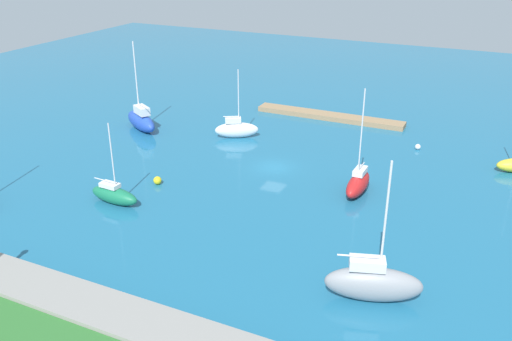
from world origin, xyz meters
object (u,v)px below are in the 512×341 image
Objects in this scene: sailboat_blue_by_breakwater at (141,120)px; mooring_buoy_yellow at (157,180)px; sailboat_gray_mid_basin at (373,283)px; sailboat_red_far_south at (358,183)px; mooring_buoy_white at (418,147)px; sailboat_green_west_end at (114,195)px; pier_dock at (329,116)px; sailboat_white_east_end at (236,129)px.

sailboat_blue_by_breakwater is 18.12m from mooring_buoy_yellow.
sailboat_gray_mid_basin is at bearing 178.61° from sailboat_blue_by_breakwater.
sailboat_red_far_south reaches higher than sailboat_gray_mid_basin.
sailboat_blue_by_breakwater is at bearing 13.59° from mooring_buoy_white.
sailboat_green_west_end reaches higher than mooring_buoy_yellow.
sailboat_blue_by_breakwater is 13.55× the size of mooring_buoy_yellow.
sailboat_gray_mid_basin reaches higher than pier_dock.
sailboat_green_west_end reaches higher than pier_dock.
sailboat_white_east_end is 12.99× the size of mooring_buoy_white.
pier_dock is at bearing -153.78° from sailboat_red_far_south.
sailboat_red_far_south is 32.62m from sailboat_blue_by_breakwater.
pier_dock is at bearing -26.70° from mooring_buoy_white.
sailboat_white_east_end reaches higher than pier_dock.
sailboat_white_east_end is (18.85, -9.35, 0.03)m from sailboat_red_far_south.
sailboat_red_far_south is 1.24× the size of sailboat_white_east_end.
sailboat_white_east_end is (-13.11, -2.81, -0.24)m from sailboat_blue_by_breakwater.
mooring_buoy_yellow is at bearing 161.84° from sailboat_blue_by_breakwater.
mooring_buoy_yellow is at bearing 79.34° from sailboat_green_west_end.
sailboat_white_east_end is at bearing -94.02° from mooring_buoy_yellow.
sailboat_blue_by_breakwater is at bearing 122.24° from sailboat_green_west_end.
sailboat_blue_by_breakwater reaches higher than sailboat_gray_mid_basin.
pier_dock is 15.33m from sailboat_white_east_end.
mooring_buoy_yellow is (9.75, 29.07, 0.09)m from pier_dock.
mooring_buoy_yellow is at bearing 71.46° from pier_dock.
sailboat_white_east_end is at bearing 14.44° from mooring_buoy_white.
sailboat_green_west_end is at bearing 76.20° from mooring_buoy_yellow.
mooring_buoy_white is at bearing 51.18° from sailboat_green_west_end.
sailboat_red_far_south is at bearing -161.07° from sailboat_blue_by_breakwater.
sailboat_green_west_end is at bearing -125.89° from sailboat_white_east_end.
sailboat_green_west_end is (2.50, 21.88, -0.23)m from sailboat_white_east_end.
sailboat_white_east_end is (24.58, -26.25, -0.34)m from sailboat_gray_mid_basin.
pier_dock is 30.99× the size of mooring_buoy_white.
sailboat_white_east_end is 23.09m from mooring_buoy_white.
sailboat_blue_by_breakwater reaches higher than sailboat_white_east_end.
sailboat_blue_by_breakwater is 1.07× the size of sailboat_gray_mid_basin.
mooring_buoy_yellow reaches higher than pier_dock.
sailboat_red_far_south is 1.32× the size of sailboat_green_west_end.
sailboat_green_west_end is 12.16× the size of mooring_buoy_white.
sailboat_red_far_south is 21.22m from mooring_buoy_yellow.
pier_dock is 2.55× the size of sailboat_green_west_end.
pier_dock is 15.39m from mooring_buoy_white.
sailboat_white_east_end is 16.46m from mooring_buoy_yellow.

